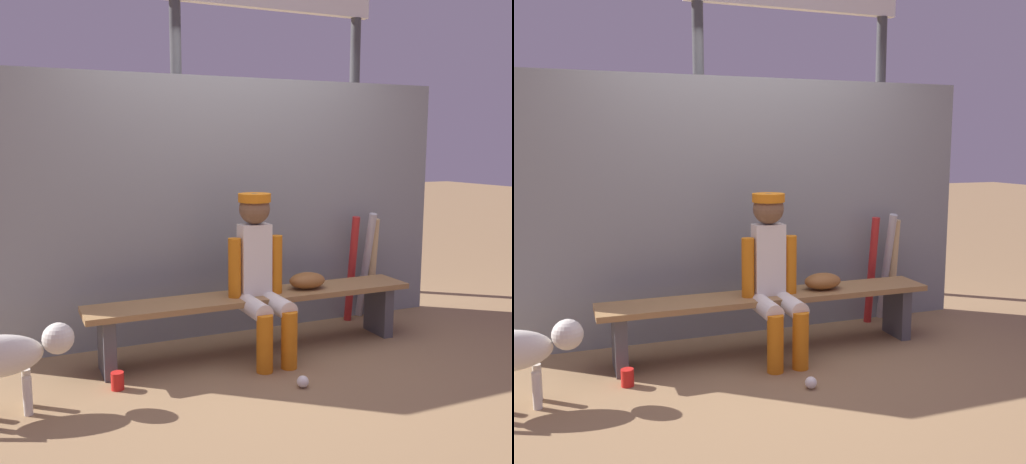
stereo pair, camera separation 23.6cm
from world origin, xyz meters
TOP-DOWN VIEW (x-y plane):
  - ground_plane at (0.00, 0.00)m, footprint 30.00×30.00m
  - chainlink_fence at (0.00, 0.49)m, footprint 3.73×0.03m
  - dugout_bench at (0.00, 0.00)m, footprint 2.42×0.36m
  - player_seated at (-0.01, -0.11)m, footprint 0.41×0.55m
  - baseball_glove at (0.42, 0.00)m, footprint 0.28×0.20m
  - bat_aluminum_red at (1.03, 0.35)m, footprint 0.08×0.15m
  - bat_aluminum_silver at (1.18, 0.37)m, footprint 0.09×0.27m
  - bat_wood_natural at (1.24, 0.36)m, footprint 0.08×0.15m
  - baseball at (0.01, -0.70)m, footprint 0.07×0.07m
  - cup_on_ground at (-1.05, -0.27)m, footprint 0.08×0.08m
  - cup_on_bench at (0.06, 0.06)m, footprint 0.08×0.08m
  - scoreboard at (0.81, 1.34)m, footprint 2.34×0.27m
  - dog at (-1.67, -0.36)m, footprint 0.84×0.20m

SIDE VIEW (x-z plane):
  - ground_plane at x=0.00m, z-range 0.00..0.00m
  - baseball at x=0.01m, z-range 0.00..0.07m
  - cup_on_ground at x=-1.05m, z-range 0.00..0.11m
  - dog at x=-1.67m, z-range 0.09..0.58m
  - dugout_bench at x=0.00m, z-range 0.12..0.55m
  - bat_wood_natural at x=1.24m, z-range 0.00..0.87m
  - bat_aluminum_red at x=1.03m, z-range 0.00..0.91m
  - bat_aluminum_silver at x=1.18m, z-range 0.00..0.93m
  - cup_on_bench at x=0.06m, z-range 0.43..0.54m
  - baseball_glove at x=0.42m, z-range 0.43..0.55m
  - player_seated at x=-0.01m, z-range 0.05..1.20m
  - chainlink_fence at x=0.00m, z-range 0.00..2.00m
  - scoreboard at x=0.81m, z-range 0.77..4.46m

